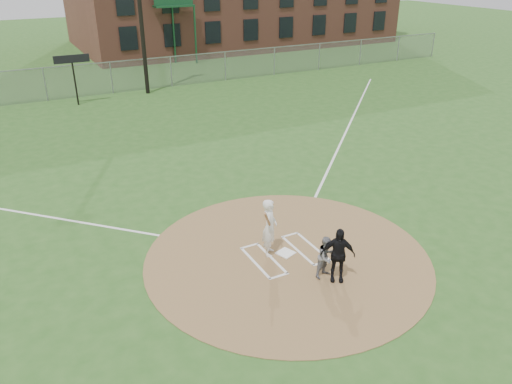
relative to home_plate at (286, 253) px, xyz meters
name	(u,v)px	position (x,y,z in m)	size (l,w,h in m)	color
ground	(287,257)	(-0.05, -0.17, -0.04)	(140.00, 140.00, 0.00)	#2A561D
dirt_circle	(287,257)	(-0.05, -0.17, -0.03)	(8.40, 8.40, 0.02)	olive
home_plate	(286,253)	(0.00, 0.00, 0.00)	(0.46, 0.46, 0.03)	white
foul_line_first	(347,129)	(8.95, 8.83, -0.03)	(0.10, 24.00, 0.01)	white
catcher	(326,257)	(0.39, -1.49, 0.60)	(0.59, 0.46, 1.22)	slate
umpire	(338,255)	(0.55, -1.78, 0.78)	(0.93, 0.39, 1.59)	black
batters_boxes	(285,254)	(-0.05, -0.02, -0.01)	(2.08, 1.88, 0.01)	white
batter_at_plate	(270,227)	(-0.43, 0.23, 0.88)	(0.89, 1.03, 1.79)	white
outfield_fence	(112,78)	(-0.05, 21.83, 0.98)	(56.08, 0.08, 2.03)	slate
scoreboard_sign	(72,64)	(-2.55, 20.03, 2.35)	(2.00, 0.10, 2.93)	black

